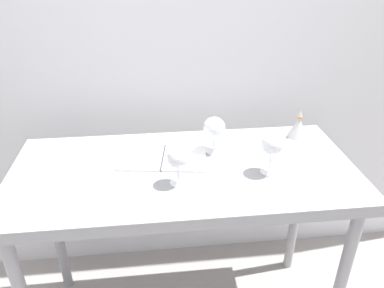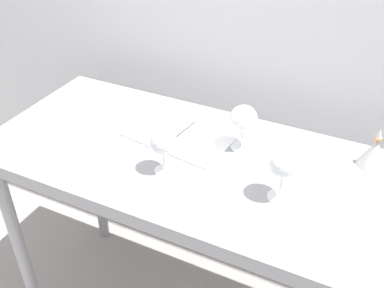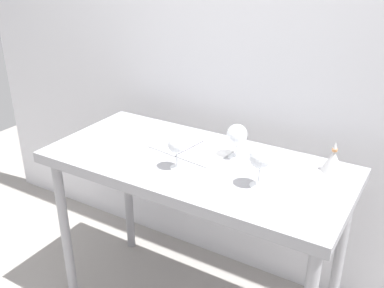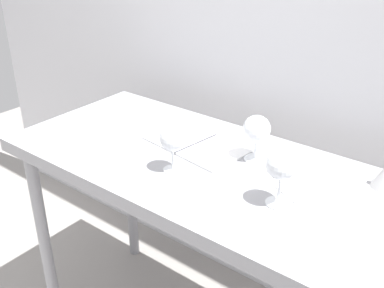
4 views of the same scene
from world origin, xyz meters
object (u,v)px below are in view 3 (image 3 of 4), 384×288
wine_glass_near_right (260,159)px  tasting_sheet_lower (281,168)px  wine_glass_near_center (177,145)px  tasting_sheet_upper (134,137)px  decanter_funnel (333,161)px  wine_glass_far_right (237,135)px  open_notebook (190,149)px

wine_glass_near_right → tasting_sheet_lower: (0.02, 0.19, -0.12)m
wine_glass_near_center → tasting_sheet_upper: wine_glass_near_center is taller
tasting_sheet_upper → tasting_sheet_lower: same height
tasting_sheet_upper → decanter_funnel: size_ratio=1.51×
wine_glass_far_right → open_notebook: wine_glass_far_right is taller
wine_glass_near_center → decanter_funnel: size_ratio=1.13×
wine_glass_far_right → wine_glass_near_center: 0.29m
wine_glass_far_right → decanter_funnel: size_ratio=1.15×
wine_glass_far_right → wine_glass_near_right: size_ratio=0.92×
open_notebook → tasting_sheet_lower: open_notebook is taller
tasting_sheet_upper → wine_glass_near_right: bearing=-22.8°
wine_glass_near_right → tasting_sheet_lower: 0.23m
wine_glass_far_right → wine_glass_near_center: wine_glass_far_right is taller
tasting_sheet_upper → tasting_sheet_lower: bearing=-8.1°
wine_glass_near_center → open_notebook: wine_glass_near_center is taller
wine_glass_near_right → decanter_funnel: size_ratio=1.24×
tasting_sheet_lower → decanter_funnel: size_ratio=1.97×
decanter_funnel → wine_glass_far_right: bearing=-167.3°
wine_glass_near_right → wine_glass_near_center: size_ratio=1.10×
tasting_sheet_upper → wine_glass_near_center: bearing=-37.5°
open_notebook → tasting_sheet_lower: bearing=13.1°
decanter_funnel → wine_glass_near_right: bearing=-127.6°
wine_glass_near_right → tasting_sheet_lower: size_ratio=0.63×
tasting_sheet_lower → wine_glass_near_center: bearing=-122.7°
open_notebook → decanter_funnel: bearing=19.8°
wine_glass_far_right → open_notebook: (-0.22, -0.04, -0.11)m
open_notebook → decanter_funnel: 0.65m
decanter_funnel → wine_glass_near_center: bearing=-151.0°
wine_glass_near_right → wine_glass_near_center: 0.37m
tasting_sheet_upper → tasting_sheet_lower: 0.76m
wine_glass_near_center → tasting_sheet_upper: 0.42m
wine_glass_far_right → tasting_sheet_lower: 0.24m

